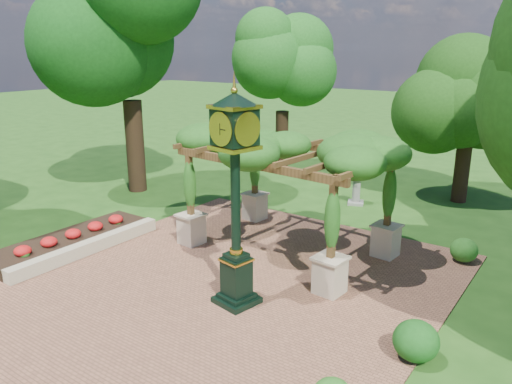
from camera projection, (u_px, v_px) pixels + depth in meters
The scene contains 12 objects.
ground at pixel (195, 306), 11.71m from camera, with size 120.00×120.00×0.00m, color #1E4714.
brick_plaza at pixel (221, 289), 12.49m from camera, with size 10.00×12.00×0.04m, color brown.
border_wall at pixel (89, 248), 14.60m from camera, with size 0.35×5.00×0.40m, color #C6B793.
flower_bed at pixel (70, 242), 15.11m from camera, with size 1.50×5.00×0.36m, color red.
pedestal_clock at pixel (235, 182), 10.98m from camera, with size 1.15×1.15×5.01m.
pergola at pixel (287, 153), 14.10m from camera, with size 6.05×4.11×3.62m.
sundial at pixel (356, 192), 19.20m from camera, with size 0.76×0.76×1.06m.
shrub_mid at pixel (416, 341), 9.55m from camera, with size 0.89×0.89×0.80m, color #154914.
shrub_back at pixel (464, 250), 13.97m from camera, with size 0.75×0.75×0.68m, color #29661D.
tree_west_near at pixel (127, 25), 19.34m from camera, with size 4.61×4.61×9.75m.
tree_west_far at pixel (283, 65), 23.54m from camera, with size 3.23×3.23×7.39m.
tree_north at pixel (471, 90), 18.47m from camera, with size 3.46×3.46×6.31m.
Camera 1 is at (7.25, -7.72, 5.85)m, focal length 35.00 mm.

